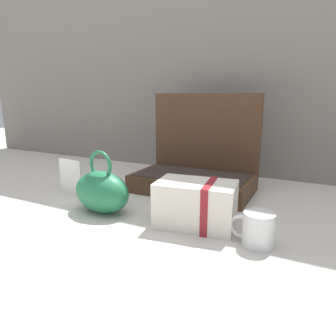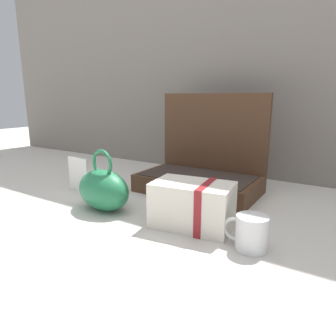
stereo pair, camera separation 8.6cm
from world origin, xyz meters
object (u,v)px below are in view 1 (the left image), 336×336
coffee_mug (257,229)px  info_card_left (71,177)px  open_suitcase (196,168)px  teal_pouch_handbag (102,191)px  cream_toiletry_bag (197,204)px

coffee_mug → info_card_left: info_card_left is taller
open_suitcase → info_card_left: bearing=-145.4°
open_suitcase → coffee_mug: (0.31, -0.37, -0.05)m
open_suitcase → coffee_mug: size_ratio=4.03×
teal_pouch_handbag → coffee_mug: 0.48m
teal_pouch_handbag → cream_toiletry_bag: bearing=7.1°
open_suitcase → info_card_left: (-0.40, -0.27, -0.02)m
teal_pouch_handbag → info_card_left: size_ratio=1.56×
open_suitcase → cream_toiletry_bag: (0.13, -0.33, -0.02)m
coffee_mug → cream_toiletry_bag: bearing=166.1°
teal_pouch_handbag → coffee_mug: size_ratio=1.88×
cream_toiletry_bag → info_card_left: (-0.53, 0.05, 0.00)m
teal_pouch_handbag → coffee_mug: (0.48, -0.01, -0.03)m
teal_pouch_handbag → open_suitcase: bearing=64.4°
open_suitcase → info_card_left: 0.48m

